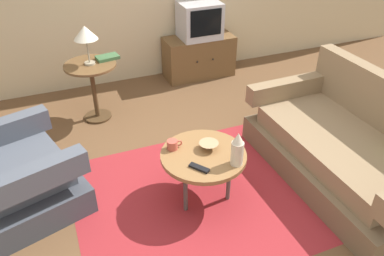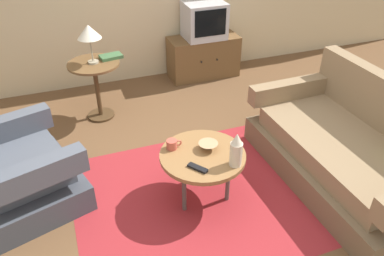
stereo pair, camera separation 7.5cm
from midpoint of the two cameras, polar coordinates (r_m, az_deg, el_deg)
ground_plane at (r=3.46m, az=2.61°, el=-8.72°), size 16.00×16.00×0.00m
area_rug at (r=3.37m, az=2.12°, el=-10.05°), size 2.14×1.75×0.00m
armchair at (r=3.40m, az=-24.40°, el=-6.31°), size 1.05×1.11×0.92m
couch at (r=3.67m, az=22.96°, el=-3.30°), size 1.00×1.82×0.89m
coffee_table at (r=3.10m, az=2.27°, el=-4.40°), size 0.70×0.70×0.46m
side_table at (r=4.31m, az=-13.66°, el=7.19°), size 0.55×0.55×0.66m
tv_stand at (r=5.27m, az=2.10°, el=10.54°), size 0.93×0.43×0.55m
television at (r=5.08m, az=2.27°, el=15.70°), size 0.52×0.42×0.45m
table_lamp at (r=4.12m, az=-14.59°, el=13.56°), size 0.25×0.25×0.41m
vase at (r=2.90m, az=7.32°, el=-3.30°), size 0.10×0.10×0.28m
mug at (r=3.11m, az=-2.28°, el=-2.44°), size 0.13×0.09×0.08m
bowl at (r=3.11m, az=3.11°, el=-2.71°), size 0.16×0.16×0.06m
tv_remote_dark at (r=2.91m, az=1.58°, el=-5.96°), size 0.13×0.16×0.02m
book at (r=4.32m, az=-11.46°, el=10.39°), size 0.26×0.18×0.03m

